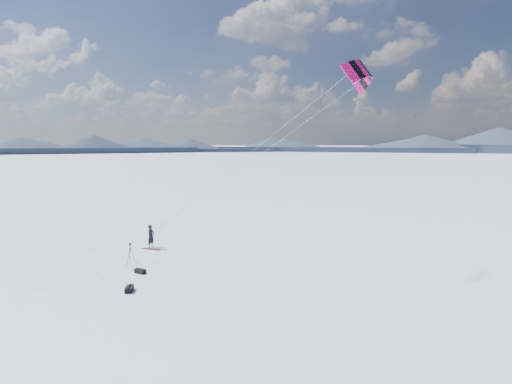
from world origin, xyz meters
The scene contains 9 objects.
ground centered at (0.00, 0.00, 0.00)m, with size 1800.00×1800.00×0.00m, color white.
horizon_hills centered at (0.00, 0.00, 3.18)m, with size 704.00×705.94×8.13m.
snow_tracks centered at (-0.56, -0.72, 0.00)m, with size 17.62×14.39×0.01m.
snowkiter centered at (-1.06, 4.22, 0.00)m, with size 0.70×0.46×1.93m, color black.
snowboard centered at (-0.67, 3.84, 0.02)m, with size 1.59×0.30×0.04m, color maroon.
tripod centered at (0.85, 0.34, 1.02)m, with size 0.73×0.64×1.59m.
gear_bag_a centered at (2.72, -0.56, 0.15)m, with size 0.77×0.39×0.34m.
gear_bag_b centered at (4.46, -3.04, 0.16)m, with size 0.77×0.86×0.36m.
power_kite centered at (14.79, 6.80, 12.76)m, with size 17.08×5.37×12.50m.
Camera 1 is at (21.03, -17.38, 8.65)m, focal length 26.00 mm.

